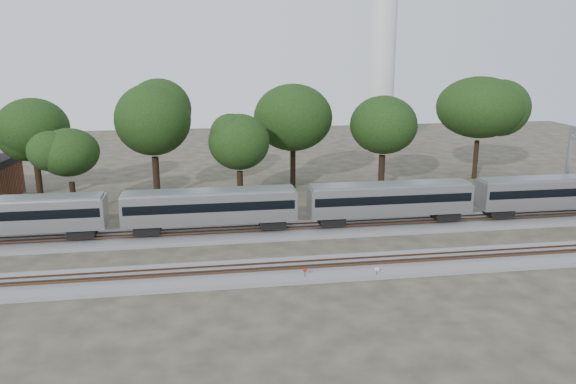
# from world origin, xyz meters

# --- Properties ---
(ground) EXTENTS (160.00, 160.00, 0.00)m
(ground) POSITION_xyz_m (0.00, 0.00, 0.00)
(ground) COLOR #383328
(ground) RESTS_ON ground
(track_far) EXTENTS (160.00, 5.00, 0.73)m
(track_far) POSITION_xyz_m (0.00, 6.00, 0.21)
(track_far) COLOR slate
(track_far) RESTS_ON ground
(track_near) EXTENTS (160.00, 5.00, 0.73)m
(track_near) POSITION_xyz_m (0.00, -4.00, 0.21)
(track_near) COLOR slate
(track_near) RESTS_ON ground
(train) EXTENTS (121.54, 2.95, 4.36)m
(train) POSITION_xyz_m (13.93, 6.00, 3.07)
(train) COLOR #ACAEB3
(train) RESTS_ON ground
(switch_stand_red) EXTENTS (0.34, 0.15, 1.10)m
(switch_stand_red) POSITION_xyz_m (2.99, -5.86, 0.70)
(switch_stand_red) COLOR #512D19
(switch_stand_red) RESTS_ON ground
(switch_stand_white) EXTENTS (0.31, 0.16, 1.03)m
(switch_stand_white) POSITION_xyz_m (8.64, -6.37, 0.66)
(switch_stand_white) COLOR #512D19
(switch_stand_white) RESTS_ON ground
(switch_lever) EXTENTS (0.58, 0.46, 0.30)m
(switch_lever) POSITION_xyz_m (8.50, -5.81, 0.15)
(switch_lever) COLOR #512D19
(switch_lever) RESTS_ON ground
(tree_1) EXTENTS (8.88, 8.88, 12.52)m
(tree_1) POSITION_xyz_m (-23.63, 21.63, 8.72)
(tree_1) COLOR black
(tree_1) RESTS_ON ground
(tree_2) EXTENTS (7.11, 7.11, 10.03)m
(tree_2) POSITION_xyz_m (-18.48, 15.08, 6.97)
(tree_2) COLOR black
(tree_2) RESTS_ON ground
(tree_3) EXTENTS (9.72, 9.72, 13.71)m
(tree_3) POSITION_xyz_m (-10.10, 20.72, 9.55)
(tree_3) COLOR black
(tree_3) RESTS_ON ground
(tree_4) EXTENTS (7.49, 7.49, 10.56)m
(tree_4) POSITION_xyz_m (-0.43, 16.68, 7.35)
(tree_4) COLOR black
(tree_4) RESTS_ON ground
(tree_5) EXTENTS (9.25, 9.25, 13.04)m
(tree_5) POSITION_xyz_m (6.87, 23.75, 9.09)
(tree_5) COLOR black
(tree_5) RESTS_ON ground
(tree_6) EXTENTS (8.47, 8.47, 11.94)m
(tree_6) POSITION_xyz_m (17.81, 20.96, 8.32)
(tree_6) COLOR black
(tree_6) RESTS_ON ground
(tree_7) EXTENTS (9.97, 9.97, 14.05)m
(tree_7) POSITION_xyz_m (32.63, 25.16, 9.80)
(tree_7) COLOR black
(tree_7) RESTS_ON ground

